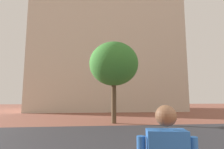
% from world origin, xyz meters
% --- Properties ---
extents(ground_plane, '(120.00, 120.00, 0.00)m').
position_xyz_m(ground_plane, '(0.00, 10.00, 0.00)').
color(ground_plane, brown).
extents(street_asphalt_strip, '(120.00, 8.13, 0.00)m').
position_xyz_m(street_asphalt_strip, '(0.00, 8.06, 0.00)').
color(street_asphalt_strip, '#2D2D33').
rests_on(street_asphalt_strip, ground_plane).
extents(landmark_building, '(23.12, 15.49, 33.20)m').
position_xyz_m(landmark_building, '(1.04, 31.99, 10.79)').
color(landmark_building, beige).
rests_on(landmark_building, ground_plane).
extents(tree_curb_far, '(3.80, 3.80, 6.24)m').
position_xyz_m(tree_curb_far, '(0.10, 13.32, 4.51)').
color(tree_curb_far, brown).
rests_on(tree_curb_far, ground_plane).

